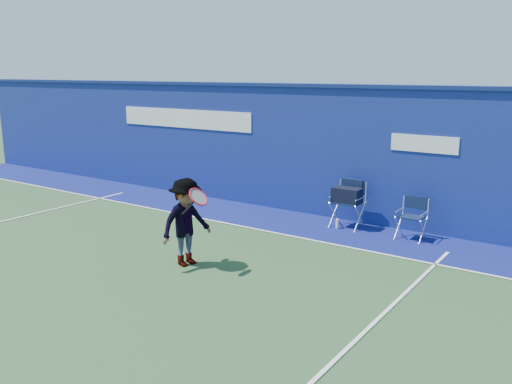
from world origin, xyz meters
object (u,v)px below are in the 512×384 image
Objects in this scene: water_bottle at (337,224)px; tennis_player at (186,222)px; directors_chair_right at (411,226)px; directors_chair_left at (347,208)px.

tennis_player is (-1.20, -3.55, 0.67)m from water_bottle.
water_bottle is 0.14× the size of tennis_player.
directors_chair_right is at bearing 53.40° from tennis_player.
directors_chair_left is at bearing 177.64° from directors_chair_right.
tennis_player reaches higher than directors_chair_left.
directors_chair_left is 1.47m from directors_chair_right.
directors_chair_right is 4.67m from tennis_player.
directors_chair_right reaches higher than water_bottle.
tennis_player is (-1.31, -3.78, 0.34)m from directors_chair_left.
directors_chair_left reaches higher than water_bottle.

